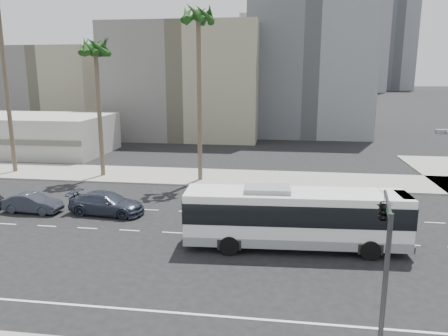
% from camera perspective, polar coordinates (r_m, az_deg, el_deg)
% --- Properties ---
extents(ground, '(700.00, 700.00, 0.00)m').
position_cam_1_polar(ground, '(28.46, -0.94, -8.93)').
color(ground, black).
rests_on(ground, ground).
extents(sidewalk_north, '(120.00, 7.00, 0.15)m').
position_cam_1_polar(sidewalk_north, '(43.12, 2.26, -1.35)').
color(sidewalk_north, gray).
rests_on(sidewalk_north, ground).
extents(commercial_low, '(22.00, 12.16, 5.00)m').
position_cam_1_polar(commercial_low, '(62.84, -25.05, 4.11)').
color(commercial_low, '#ABA8A2').
rests_on(commercial_low, ground).
extents(midrise_beige_west, '(24.00, 18.00, 18.00)m').
position_cam_1_polar(midrise_beige_west, '(72.98, -4.86, 11.37)').
color(midrise_beige_west, slate).
rests_on(midrise_beige_west, ground).
extents(midrise_gray_center, '(20.00, 20.00, 26.00)m').
position_cam_1_polar(midrise_gray_center, '(78.30, 11.18, 14.18)').
color(midrise_gray_center, slate).
rests_on(midrise_gray_center, ground).
extents(midrise_beige_far, '(18.00, 16.00, 15.00)m').
position_cam_1_polar(midrise_beige_far, '(87.10, -21.25, 9.77)').
color(midrise_beige_far, slate).
rests_on(midrise_beige_far, ground).
extents(civic_tower, '(42.00, 42.00, 129.00)m').
position_cam_1_polar(civic_tower, '(277.69, 7.07, 18.29)').
color(civic_tower, beige).
rests_on(civic_tower, ground).
extents(highrise_right, '(26.00, 26.00, 70.00)m').
position_cam_1_polar(highrise_right, '(260.56, 17.85, 17.35)').
color(highrise_right, slate).
rests_on(highrise_right, ground).
extents(highrise_far, '(22.00, 22.00, 60.00)m').
position_cam_1_polar(highrise_far, '(294.29, 21.76, 15.47)').
color(highrise_far, slate).
rests_on(highrise_far, ground).
extents(city_bus, '(13.34, 3.68, 3.80)m').
position_cam_1_polar(city_bus, '(26.22, 9.42, -6.37)').
color(city_bus, white).
rests_on(city_bus, ground).
extents(car_a, '(2.89, 5.94, 1.67)m').
position_cam_1_polar(car_a, '(33.49, -15.35, -4.55)').
color(car_a, '#2C3140').
rests_on(car_a, ground).
extents(car_b, '(1.79, 4.51, 1.46)m').
position_cam_1_polar(car_b, '(35.82, -24.13, -4.28)').
color(car_b, '#272B36').
rests_on(car_b, ground).
extents(traffic_signal, '(2.78, 3.73, 5.97)m').
position_cam_1_polar(traffic_signal, '(17.90, 20.49, -5.93)').
color(traffic_signal, '#262628').
rests_on(traffic_signal, ground).
extents(palm_near, '(4.99, 4.99, 16.80)m').
position_cam_1_polar(palm_near, '(41.41, -3.44, 19.17)').
color(palm_near, brown).
rests_on(palm_near, ground).
extents(palm_mid, '(4.48, 4.48, 13.88)m').
position_cam_1_polar(palm_mid, '(44.72, -16.74, 14.68)').
color(palm_mid, brown).
rests_on(palm_mid, ground).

